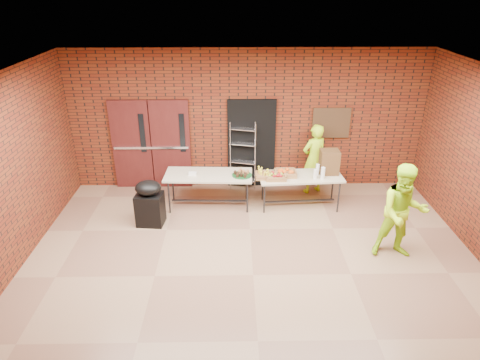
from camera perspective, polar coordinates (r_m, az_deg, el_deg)
name	(u,v)px	position (r m, az deg, el deg)	size (l,w,h in m)	color
room	(255,190)	(6.50, 1.95, -1.36)	(8.08, 7.08, 3.28)	brown
double_doors	(152,145)	(10.04, -11.71, 4.62)	(1.78, 0.12, 2.10)	#4A1815
dark_doorway	(251,144)	(9.90, 1.53, 4.82)	(1.10, 0.06, 2.10)	black
bronze_plaque	(331,123)	(9.96, 12.06, 7.45)	(0.85, 0.04, 0.70)	#452E1B
wire_rack	(243,156)	(9.85, 0.36, 3.16)	(0.59, 0.20, 1.60)	silver
table_left	(209,177)	(9.10, -4.22, 0.42)	(1.87, 0.85, 0.76)	#C5B896
table_right	(300,178)	(9.18, 8.06, 0.23)	(1.80, 0.85, 0.72)	#C5B896
basket_bananas	(265,175)	(8.96, 3.38, 0.64)	(0.41, 0.32, 0.13)	#A67143
basket_oranges	(285,173)	(9.09, 6.08, 0.94)	(0.45, 0.35, 0.14)	#A67143
basket_apples	(276,177)	(8.92, 4.81, 0.46)	(0.42, 0.33, 0.13)	#A67143
muffin_tray	(242,173)	(8.97, 0.26, 0.88)	(0.42, 0.42, 0.10)	#12451C
napkin_box	(193,174)	(9.06, -6.35, 0.85)	(0.16, 0.11, 0.05)	white
coffee_dispenser	(329,162)	(9.29, 11.80, 2.39)	(0.39, 0.35, 0.51)	#51351C
cup_stack_front	(315,174)	(9.00, 9.99, 0.76)	(0.07, 0.07, 0.22)	white
cup_stack_mid	(323,173)	(9.03, 10.98, 0.89)	(0.09, 0.09, 0.26)	white
cup_stack_back	(317,170)	(9.20, 10.29, 1.38)	(0.08, 0.08, 0.24)	white
covered_grill	(150,203)	(8.70, -11.97, -2.98)	(0.56, 0.49, 0.95)	black
volunteer_woman	(314,159)	(9.81, 9.81, 2.77)	(0.59, 0.39, 1.63)	#BDFA1B
volunteer_man	(403,212)	(7.87, 20.88, -4.05)	(0.85, 0.66, 1.75)	#BDFA1B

